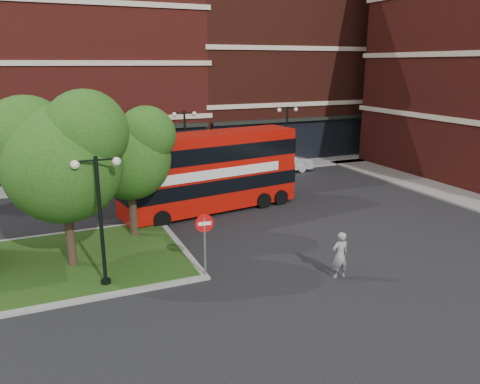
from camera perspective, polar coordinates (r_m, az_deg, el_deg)
name	(u,v)px	position (r m, az deg, el deg)	size (l,w,h in m)	color
ground	(242,265)	(19.73, 0.29, -8.85)	(120.00, 120.00, 0.00)	black
pavement_far	(152,177)	(34.70, -10.68, 1.75)	(44.00, 3.00, 0.12)	slate
terrace_far_left	(22,78)	(40.50, -25.04, 12.47)	(26.00, 12.00, 14.00)	maroon
terrace_far_right	(277,64)	(45.69, 4.51, 15.26)	(18.00, 12.00, 16.00)	#471911
traffic_island	(34,267)	(21.09, -23.85, -8.40)	(12.60, 7.60, 0.15)	gray
tree_island_west	(59,153)	(19.35, -21.21, 4.51)	(5.40, 4.71, 7.21)	#2D2116
tree_island_east	(127,150)	(22.18, -13.59, 4.95)	(4.46, 3.90, 6.29)	#2D2116
lamp_island	(100,215)	(17.58, -16.66, -2.74)	(1.72, 0.36, 5.00)	black
lamp_far_left	(185,142)	(32.74, -6.70, 6.05)	(1.72, 0.36, 5.00)	black
lamp_far_right	(287,135)	(35.82, 5.73, 6.88)	(1.72, 0.36, 5.00)	black
bus	(210,167)	(26.09, -3.66, 3.11)	(10.43, 3.85, 3.89)	#AC0E06
woman	(340,255)	(18.67, 12.09, -7.53)	(0.68, 0.45, 1.88)	gray
car_silver	(157,170)	(34.13, -10.10, 2.71)	(1.73, 4.29, 1.46)	silver
car_white	(282,162)	(36.01, 5.13, 3.64)	(1.67, 4.78, 1.57)	silver
no_entry_sign	(205,233)	(17.99, -4.35, -4.99)	(0.72, 0.13, 2.60)	slate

